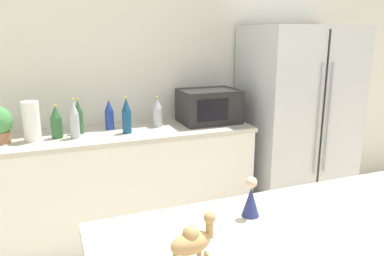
% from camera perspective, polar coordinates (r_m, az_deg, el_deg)
% --- Properties ---
extents(wall_back, '(8.00, 0.06, 2.55)m').
position_cam_1_polar(wall_back, '(3.30, -5.31, 8.19)').
color(wall_back, silver).
rests_on(wall_back, ground_plane).
extents(back_counter, '(2.03, 0.63, 0.88)m').
position_cam_1_polar(back_counter, '(3.10, -9.96, -8.27)').
color(back_counter, white).
rests_on(back_counter, ground_plane).
extents(refrigerator, '(0.95, 0.71, 1.69)m').
position_cam_1_polar(refrigerator, '(3.56, 15.66, 1.11)').
color(refrigerator, silver).
rests_on(refrigerator, ground_plane).
extents(paper_towel_roll, '(0.12, 0.12, 0.28)m').
position_cam_1_polar(paper_towel_roll, '(2.83, -23.28, 0.94)').
color(paper_towel_roll, white).
rests_on(paper_towel_roll, back_counter).
extents(microwave, '(0.48, 0.37, 0.28)m').
position_cam_1_polar(microwave, '(3.16, 2.56, 3.38)').
color(microwave, black).
rests_on(microwave, back_counter).
extents(back_bottle_0, '(0.08, 0.08, 0.24)m').
position_cam_1_polar(back_bottle_0, '(2.85, -19.98, 0.81)').
color(back_bottle_0, '#2D6033').
rests_on(back_bottle_0, back_counter).
extents(back_bottle_1, '(0.08, 0.08, 0.24)m').
position_cam_1_polar(back_bottle_1, '(3.03, -5.30, 2.39)').
color(back_bottle_1, '#B2B7BC').
rests_on(back_bottle_1, back_counter).
extents(back_bottle_2, '(0.07, 0.07, 0.29)m').
position_cam_1_polar(back_bottle_2, '(2.80, -17.51, 1.26)').
color(back_bottle_2, '#B2B7BC').
rests_on(back_bottle_2, back_counter).
extents(back_bottle_3, '(0.06, 0.06, 0.27)m').
position_cam_1_polar(back_bottle_3, '(2.92, -16.87, 1.62)').
color(back_bottle_3, '#2D6033').
rests_on(back_bottle_3, back_counter).
extents(back_bottle_4, '(0.07, 0.07, 0.24)m').
position_cam_1_polar(back_bottle_4, '(2.99, -12.49, 1.96)').
color(back_bottle_4, navy).
rests_on(back_bottle_4, back_counter).
extents(back_bottle_5, '(0.07, 0.07, 0.28)m').
position_cam_1_polar(back_bottle_5, '(2.85, -9.94, 1.83)').
color(back_bottle_5, navy).
rests_on(back_bottle_5, back_counter).
extents(camel_figurine, '(0.14, 0.08, 0.17)m').
position_cam_1_polar(camel_figurine, '(1.03, 0.10, -16.83)').
color(camel_figurine, tan).
rests_on(camel_figurine, bar_counter).
extents(wise_man_figurine_blue, '(0.06, 0.06, 0.15)m').
position_cam_1_polar(wise_man_figurine_blue, '(1.36, 8.96, -10.67)').
color(wise_man_figurine_blue, navy).
rests_on(wise_man_figurine_blue, bar_counter).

